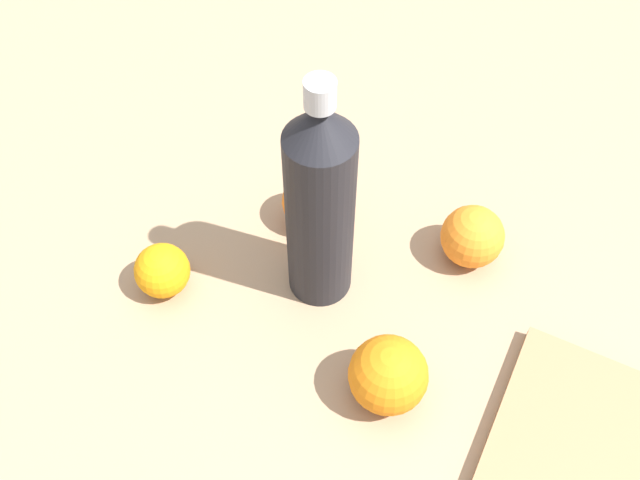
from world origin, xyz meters
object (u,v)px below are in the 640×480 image
(orange_1, at_px, (388,375))
(cutting_board, at_px, (593,457))
(orange_2, at_px, (311,201))
(water_bottle, at_px, (320,205))
(orange_0, at_px, (472,237))
(orange_3, at_px, (162,271))

(orange_1, distance_m, cutting_board, 0.22)
(orange_1, relative_size, orange_2, 1.16)
(water_bottle, relative_size, orange_1, 3.68)
(orange_0, bearing_deg, cutting_board, -119.76)
(orange_2, height_order, cutting_board, orange_2)
(orange_0, height_order, cutting_board, orange_0)
(water_bottle, xyz_separation_m, orange_0, (0.14, -0.11, -0.10))
(cutting_board, bearing_deg, orange_0, 46.92)
(orange_1, relative_size, orange_3, 1.30)
(orange_0, bearing_deg, orange_2, 113.92)
(orange_1, bearing_deg, orange_2, 58.96)
(orange_2, relative_size, orange_3, 1.12)
(orange_0, height_order, orange_2, orange_0)
(water_bottle, xyz_separation_m, orange_3, (-0.12, 0.13, -0.11))
(orange_1, height_order, cutting_board, orange_1)
(cutting_board, bearing_deg, water_bottle, 78.21)
(orange_3, bearing_deg, orange_0, -42.95)
(orange_3, bearing_deg, cutting_board, -74.73)
(orange_0, relative_size, orange_2, 1.04)
(orange_2, distance_m, orange_3, 0.20)
(orange_1, xyz_separation_m, cutting_board, (0.07, -0.20, -0.03))
(orange_2, relative_size, cutting_board, 0.33)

